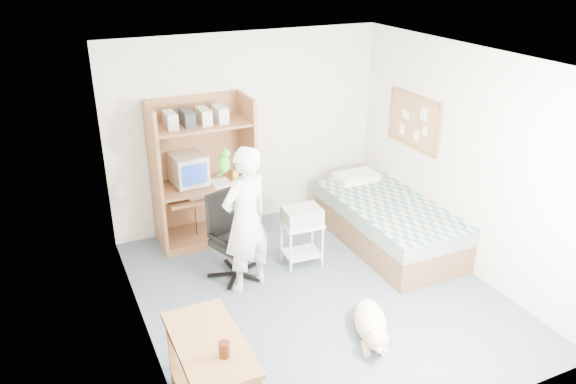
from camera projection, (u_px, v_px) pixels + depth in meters
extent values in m
plane|color=#4C5668|center=(317.00, 293.00, 6.05)|extent=(4.00, 4.00, 0.00)
cube|color=beige|center=(247.00, 131.00, 7.21)|extent=(3.60, 0.02, 2.50)
cube|color=beige|center=(463.00, 160.00, 6.24)|extent=(0.02, 4.00, 2.50)
cube|color=beige|center=(136.00, 221.00, 4.86)|extent=(0.02, 4.00, 2.50)
cube|color=white|center=(323.00, 59.00, 5.04)|extent=(3.60, 4.00, 0.02)
cube|color=brown|center=(156.00, 180.00, 6.61)|extent=(0.04, 0.60, 1.80)
cube|color=brown|center=(248.00, 165.00, 7.05)|extent=(0.04, 0.60, 1.80)
cube|color=brown|center=(197.00, 165.00, 7.07)|extent=(1.20, 0.02, 1.80)
cube|color=brown|center=(204.00, 185.00, 6.90)|extent=(1.12, 0.60, 0.04)
cube|color=brown|center=(207.00, 194.00, 6.87)|extent=(1.00, 0.50, 0.03)
cube|color=brown|center=(200.00, 125.00, 6.59)|extent=(1.12, 0.55, 0.03)
cube|color=brown|center=(208.00, 234.00, 7.18)|extent=(1.12, 0.60, 0.10)
cube|color=brown|center=(388.00, 231.00, 6.98)|extent=(1.00, 2.00, 0.36)
cube|color=#2C6A77|center=(390.00, 211.00, 6.87)|extent=(1.02, 2.02, 0.20)
cube|color=white|center=(356.00, 177.00, 7.47)|extent=(0.55, 0.35, 0.12)
cube|color=brown|center=(209.00, 344.00, 4.17)|extent=(0.50, 1.00, 0.04)
cube|color=brown|center=(172.00, 355.00, 4.62)|extent=(0.05, 0.05, 0.70)
cube|color=brown|center=(218.00, 342.00, 4.77)|extent=(0.05, 0.05, 0.70)
cube|color=olive|center=(414.00, 121.00, 6.90)|extent=(0.03, 0.90, 0.60)
cube|color=brown|center=(416.00, 97.00, 6.77)|extent=(0.04, 0.94, 0.04)
cube|color=brown|center=(412.00, 145.00, 7.02)|extent=(0.04, 0.94, 0.04)
cylinder|color=black|center=(236.00, 273.00, 6.35)|extent=(0.55, 0.55, 0.06)
cylinder|color=black|center=(235.00, 260.00, 6.28)|extent=(0.06, 0.06, 0.37)
cube|color=black|center=(235.00, 243.00, 6.19)|extent=(0.54, 0.54, 0.07)
cube|color=black|center=(221.00, 212.00, 6.20)|extent=(0.38, 0.19, 0.50)
cube|color=black|center=(218.00, 239.00, 5.98)|extent=(0.13, 0.27, 0.04)
cube|color=black|center=(250.00, 225.00, 6.28)|extent=(0.13, 0.27, 0.04)
imported|color=silver|center=(246.00, 220.00, 5.85)|extent=(0.69, 0.57, 1.62)
ellipsoid|color=#128114|center=(224.00, 164.00, 5.52)|extent=(0.12, 0.12, 0.19)
sphere|color=#128114|center=(226.00, 153.00, 5.45)|extent=(0.08, 0.08, 0.08)
cone|color=#EB4714|center=(229.00, 154.00, 5.42)|extent=(0.04, 0.05, 0.03)
cylinder|color=#128114|center=(222.00, 173.00, 5.59)|extent=(0.07, 0.13, 0.12)
ellipsoid|color=#D3B98D|center=(370.00, 321.00, 5.37)|extent=(0.52, 0.70, 0.29)
sphere|color=#D3B98D|center=(377.00, 339.00, 5.02)|extent=(0.21, 0.21, 0.21)
cone|color=#D3B98D|center=(372.00, 331.00, 4.96)|extent=(0.06, 0.06, 0.08)
cone|color=#D3B98D|center=(384.00, 331.00, 4.97)|extent=(0.06, 0.06, 0.08)
ellipsoid|color=#D3B98D|center=(379.00, 349.00, 4.95)|extent=(0.11, 0.13, 0.07)
cylinder|color=#D3B98D|center=(365.00, 305.00, 5.70)|extent=(0.13, 0.21, 0.10)
cube|color=white|center=(302.00, 224.00, 6.42)|extent=(0.47, 0.39, 0.04)
cube|color=white|center=(302.00, 253.00, 6.57)|extent=(0.43, 0.35, 0.03)
cylinder|color=white|center=(292.00, 253.00, 6.32)|extent=(0.03, 0.03, 0.51)
cylinder|color=white|center=(323.00, 246.00, 6.47)|extent=(0.03, 0.03, 0.51)
cylinder|color=white|center=(281.00, 241.00, 6.57)|extent=(0.03, 0.03, 0.51)
cylinder|color=white|center=(311.00, 235.00, 6.72)|extent=(0.03, 0.03, 0.51)
cube|color=#A4A5A0|center=(302.00, 215.00, 6.38)|extent=(0.44, 0.35, 0.18)
cube|color=beige|center=(189.00, 169.00, 6.79)|extent=(0.43, 0.44, 0.37)
cube|color=navy|center=(195.00, 175.00, 6.62)|extent=(0.31, 0.04, 0.25)
cube|color=beige|center=(205.00, 194.00, 6.81)|extent=(0.47, 0.23, 0.03)
cylinder|color=yellow|center=(236.00, 175.00, 6.97)|extent=(0.08, 0.08, 0.12)
cylinder|color=#3D1A09|center=(224.00, 349.00, 3.99)|extent=(0.08, 0.08, 0.12)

